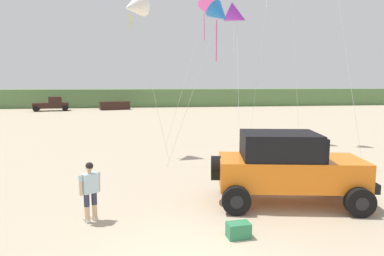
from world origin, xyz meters
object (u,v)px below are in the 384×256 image
Objects in this scene: jeep at (288,166)px; person_watching at (90,188)px; cooler_box at (238,230)px; distant_sedan at (115,106)px; kite_blue_swept at (237,16)px; kite_green_box at (207,9)px; kite_white_parafoil at (220,14)px; distant_pickup at (52,104)px; kite_orange_streamer at (134,7)px.

person_watching is (-5.93, -0.59, -0.26)m from jeep.
person_watching is at bearing 152.49° from cooler_box.
distant_sedan reaches higher than cooler_box.
kite_blue_swept is (1.30, 10.74, 6.62)m from jeep.
kite_green_box is (8.09, -28.60, 7.90)m from distant_sedan.
kite_white_parafoil is (-2.08, -4.51, -0.82)m from kite_blue_swept.
person_watching is at bearing -127.00° from kite_white_parafoil.
kite_green_box is (1.93, 14.35, 8.31)m from cooler_box.
distant_pickup is at bearing 121.91° from kite_blue_swept.
kite_blue_swept is 1.14× the size of kite_white_parafoil.
jeep is at bearing 39.56° from cooler_box.
distant_pickup reaches higher than person_watching.
kite_blue_swept reaches higher than cooler_box.
kite_orange_streamer is (12.00, -31.64, 6.68)m from distant_pickup.
distant_pickup is 34.49m from kite_orange_streamer.
kite_white_parafoil is (7.57, -34.57, 6.40)m from distant_sedan.
distant_sedan is 35.96m from kite_white_parafoil.
person_watching is 15.90m from kite_green_box.
kite_white_parafoil is at bearing 97.22° from jeep.
kite_orange_streamer reaches higher than cooler_box.
kite_white_parafoil is (4.00, -1.91, -0.62)m from kite_orange_streamer.
kite_orange_streamer is at bearing 120.48° from jeep.
jeep is at bearing 5.70° from person_watching.
distant_pickup is at bearing 115.50° from kite_white_parafoil.
jeep is 41.65m from distant_sedan.
kite_green_box is 2.25m from kite_blue_swept.
person_watching reaches higher than distant_sedan.
distant_pickup is at bearing 120.92° from kite_green_box.
cooler_box is 0.13× the size of distant_sedan.
distant_sedan is at bearing 93.35° from person_watching.
kite_blue_swept is (3.50, 12.89, 7.63)m from cooler_box.
person_watching is 15.10m from kite_blue_swept.
kite_blue_swept is (18.08, -29.04, 6.88)m from distant_pickup.
kite_blue_swept is at bearing 57.47° from person_watching.
kite_white_parafoil is (5.14, 6.82, 6.06)m from person_watching.
jeep is 0.54× the size of kite_green_box.
kite_green_box is at bearing 85.03° from kite_white_parafoil.
kite_green_box is (-0.27, 12.20, 7.30)m from jeep.
kite_white_parafoil reaches higher than jeep.
distant_pickup is at bearing 112.88° from jeep.
distant_pickup is 1.16× the size of distant_sedan.
kite_white_parafoil is at bearing -64.50° from distant_pickup.
distant_sedan is (-2.42, 41.39, -0.34)m from person_watching.
distant_sedan is (-8.36, 40.80, -0.60)m from jeep.
person_watching is at bearing -113.87° from kite_green_box.
kite_blue_swept reaches higher than distant_sedan.
distant_sedan is at bearing 6.92° from distant_pickup.
kite_orange_streamer reaches higher than distant_sedan.
kite_green_box reaches higher than jeep.
distant_pickup is 37.65m from kite_white_parafoil.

